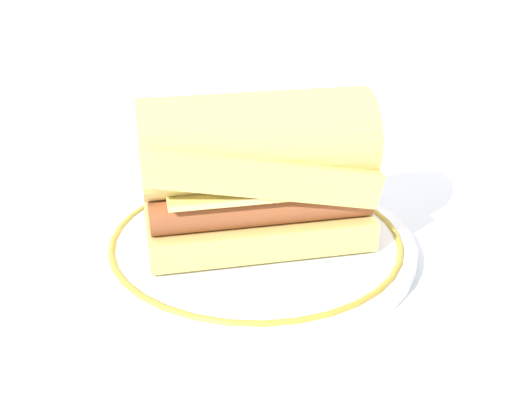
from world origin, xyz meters
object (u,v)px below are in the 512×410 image
object	(u,v)px
plate	(256,242)
salt_shaker	(299,123)
drinking_glass	(124,140)
sausage_sandwich	(256,168)

from	to	relation	value
plate	salt_shaker	bearing A→B (deg)	76.19
drinking_glass	sausage_sandwich	bearing A→B (deg)	-51.71
sausage_sandwich	salt_shaker	size ratio (longest dim) A/B	2.92
plate	sausage_sandwich	xyz separation A→B (m)	(0.00, 0.00, 0.07)
drinking_glass	salt_shaker	xyz separation A→B (m)	(0.21, 0.08, -0.01)
sausage_sandwich	drinking_glass	world-z (taller)	sausage_sandwich
sausage_sandwich	plate	bearing A→B (deg)	-99.68
plate	sausage_sandwich	distance (m)	0.07
drinking_glass	plate	bearing A→B (deg)	-51.71
sausage_sandwich	drinking_glass	bearing A→B (deg)	118.61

